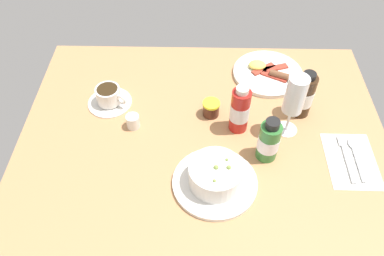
{
  "coord_description": "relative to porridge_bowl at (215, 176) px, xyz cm",
  "views": [
    {
      "loc": [
        -1.68,
        -76.64,
        88.8
      ],
      "look_at": [
        -3.3,
        -2.66,
        5.04
      ],
      "focal_mm": 36.37,
      "sensor_mm": 36.0,
      "label": 1
    }
  ],
  "objects": [
    {
      "name": "ground_plane",
      "position": [
        -3.2,
        18.23,
        -5.0
      ],
      "size": [
        110.0,
        84.0,
        3.0
      ],
      "primitive_type": "cube",
      "color": "#B27F51"
    },
    {
      "name": "porridge_bowl",
      "position": [
        0.0,
        0.0,
        0.0
      ],
      "size": [
        22.97,
        22.97,
        8.23
      ],
      "color": "silver",
      "rests_on": "ground_plane"
    },
    {
      "name": "cutlery_setting",
      "position": [
        38.9,
        8.92,
        -3.26
      ],
      "size": [
        14.04,
        19.95,
        0.9
      ],
      "color": "silver",
      "rests_on": "ground_plane"
    },
    {
      "name": "coffee_cup",
      "position": [
        -33.27,
        30.26,
        -0.8
      ],
      "size": [
        14.03,
        14.03,
        6.13
      ],
      "color": "silver",
      "rests_on": "ground_plane"
    },
    {
      "name": "creamer_jug",
      "position": [
        -24.51,
        20.42,
        -1.21
      ],
      "size": [
        4.33,
        4.64,
        4.99
      ],
      "color": "silver",
      "rests_on": "ground_plane"
    },
    {
      "name": "wine_glass",
      "position": [
        22.02,
        20.09,
        10.04
      ],
      "size": [
        6.6,
        6.6,
        20.48
      ],
      "color": "white",
      "rests_on": "ground_plane"
    },
    {
      "name": "jam_jar",
      "position": [
        -0.81,
        25.99,
        -0.92
      ],
      "size": [
        5.36,
        5.36,
        5.1
      ],
      "color": "#472216",
      "rests_on": "ground_plane"
    },
    {
      "name": "sauce_bottle_red",
      "position": [
        7.33,
        20.64,
        3.99
      ],
      "size": [
        5.71,
        5.71,
        16.26
      ],
      "color": "#B21E19",
      "rests_on": "ground_plane"
    },
    {
      "name": "sauce_bottle_green",
      "position": [
        14.75,
        10.07,
        2.91
      ],
      "size": [
        6.06,
        6.06,
        14.41
      ],
      "color": "#337233",
      "rests_on": "ground_plane"
    },
    {
      "name": "sauce_bottle_brown",
      "position": [
        27.09,
        27.46,
        3.85
      ],
      "size": [
        5.96,
        5.96,
        15.99
      ],
      "color": "#382314",
      "rests_on": "ground_plane"
    },
    {
      "name": "breakfast_plate",
      "position": [
        18.95,
        45.23,
        -2.56
      ],
      "size": [
        23.84,
        23.84,
        3.7
      ],
      "color": "silver",
      "rests_on": "ground_plane"
    }
  ]
}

